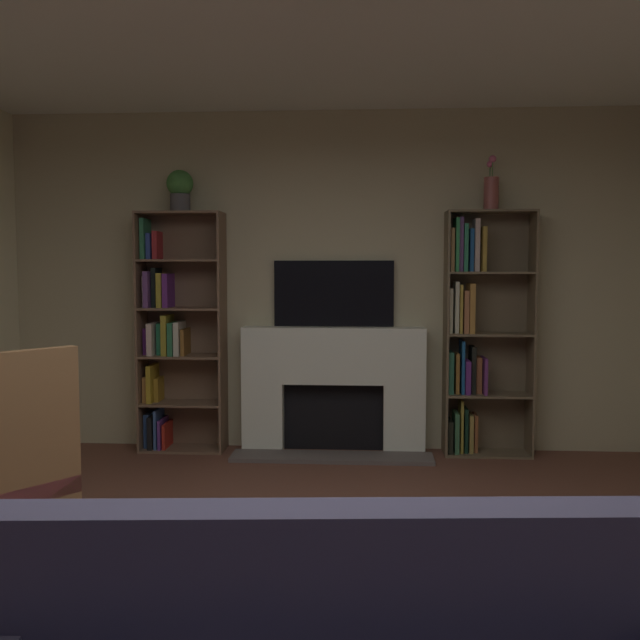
# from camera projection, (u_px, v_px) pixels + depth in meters

# --- Properties ---
(wall_back_accent) EXTENTS (5.42, 0.06, 2.74)m
(wall_back_accent) POSITION_uv_depth(u_px,v_px,m) (334.00, 281.00, 5.63)
(wall_back_accent) COLOR #B9B08A
(wall_back_accent) RESTS_ON ground_plane
(fireplace) EXTENTS (1.56, 0.51, 1.01)m
(fireplace) POSITION_uv_depth(u_px,v_px,m) (333.00, 386.00, 5.55)
(fireplace) COLOR white
(fireplace) RESTS_ON ground_plane
(tv) EXTENTS (0.96, 0.06, 0.53)m
(tv) POSITION_uv_depth(u_px,v_px,m) (334.00, 293.00, 5.58)
(tv) COLOR black
(tv) RESTS_ON fireplace
(bookshelf_left) EXTENTS (0.68, 0.30, 1.92)m
(bookshelf_left) POSITION_uv_depth(u_px,v_px,m) (174.00, 335.00, 5.60)
(bookshelf_left) COLOR brown
(bookshelf_left) RESTS_ON ground_plane
(bookshelf_right) EXTENTS (0.68, 0.28, 1.92)m
(bookshelf_right) POSITION_uv_depth(u_px,v_px,m) (476.00, 334.00, 5.46)
(bookshelf_right) COLOR brown
(bookshelf_right) RESTS_ON ground_plane
(potted_plant) EXTENTS (0.21, 0.21, 0.33)m
(potted_plant) POSITION_uv_depth(u_px,v_px,m) (180.00, 189.00, 5.47)
(potted_plant) COLOR #4C4C4F
(potted_plant) RESTS_ON bookshelf_left
(vase_with_flowers) EXTENTS (0.11, 0.11, 0.42)m
(vase_with_flowers) POSITION_uv_depth(u_px,v_px,m) (491.00, 191.00, 5.32)
(vase_with_flowers) COLOR brown
(vase_with_flowers) RESTS_ON bookshelf_right
(armchair) EXTENTS (0.78, 0.78, 1.12)m
(armchair) POSITION_uv_depth(u_px,v_px,m) (3.00, 471.00, 3.12)
(armchair) COLOR brown
(armchair) RESTS_ON ground_plane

